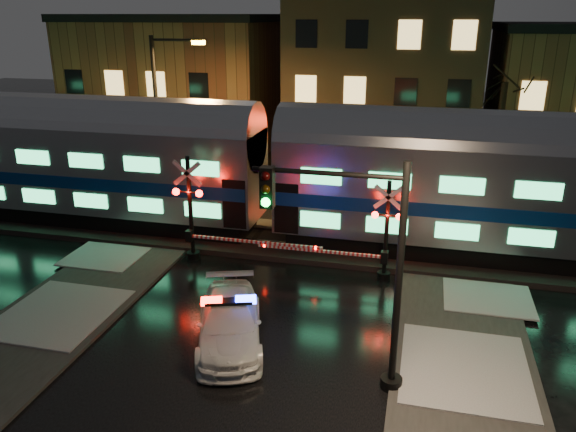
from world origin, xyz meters
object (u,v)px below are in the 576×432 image
(streetlight, at_px, (162,110))
(traffic_light, at_px, (360,272))
(crossing_signal_left, at_px, (198,220))
(police_car, at_px, (230,322))
(crossing_signal_right, at_px, (376,240))

(streetlight, bearing_deg, traffic_light, -48.55)
(crossing_signal_left, xyz_separation_m, traffic_light, (7.16, -6.55, 1.55))
(police_car, distance_m, streetlight, 14.97)
(crossing_signal_right, bearing_deg, police_car, -125.51)
(police_car, relative_size, traffic_light, 0.80)
(crossing_signal_right, bearing_deg, crossing_signal_left, 179.92)
(police_car, xyz_separation_m, crossing_signal_right, (3.86, 5.41, 0.92))
(crossing_signal_right, relative_size, crossing_signal_left, 0.90)
(crossing_signal_right, distance_m, streetlight, 13.78)
(police_car, height_order, streetlight, streetlight)
(police_car, xyz_separation_m, traffic_light, (3.97, -1.13, 2.66))
(police_car, distance_m, crossing_signal_right, 6.71)
(crossing_signal_left, distance_m, streetlight, 8.66)
(police_car, xyz_separation_m, streetlight, (-7.72, 12.11, 4.24))
(police_car, distance_m, traffic_light, 4.92)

